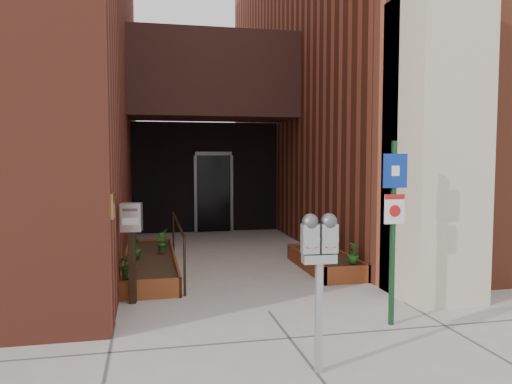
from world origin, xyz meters
TOP-DOWN VIEW (x-y plane):
  - ground at (0.00, 0.00)m, footprint 80.00×80.00m
  - architecture at (-0.18, 6.89)m, footprint 20.00×14.60m
  - planter_left at (-1.55, 2.70)m, footprint 0.90×3.60m
  - planter_right at (1.60, 2.20)m, footprint 0.80×2.20m
  - handrail at (-1.05, 2.65)m, footprint 0.04×3.34m
  - parking_meter at (0.02, -1.92)m, footprint 0.35×0.17m
  - sign_post at (1.37, -0.83)m, footprint 0.31×0.08m
  - payment_dropbox at (-1.80, 0.80)m, footprint 0.31×0.25m
  - shrub_left_a at (-1.85, 1.10)m, footprint 0.48×0.48m
  - shrub_left_b at (-1.34, 2.97)m, footprint 0.26×0.26m
  - shrub_left_c at (-1.80, 2.62)m, footprint 0.23×0.23m
  - shrub_left_d at (-1.25, 3.79)m, footprint 0.19×0.19m
  - shrub_right_a at (1.77, 1.30)m, footprint 0.28×0.28m
  - shrub_right_b at (1.78, 2.43)m, footprint 0.23×0.23m
  - shrub_right_c at (1.85, 3.06)m, footprint 0.40×0.40m

SIDE VIEW (x-z plane):
  - ground at x=0.00m, z-range 0.00..0.00m
  - planter_left at x=-1.55m, z-range -0.02..0.28m
  - planter_right at x=1.60m, z-range -0.02..0.28m
  - shrub_right_c at x=1.85m, z-range 0.30..0.62m
  - shrub_left_d at x=-1.25m, z-range 0.30..0.63m
  - shrub_left_c at x=-1.80m, z-range 0.30..0.64m
  - shrub_right_b at x=1.78m, z-range 0.30..0.64m
  - shrub_right_a at x=1.77m, z-range 0.30..0.65m
  - shrub_left_b at x=-1.34m, z-range 0.30..0.66m
  - shrub_left_a at x=-1.85m, z-range 0.30..0.71m
  - handrail at x=-1.05m, z-range 0.30..1.20m
  - payment_dropbox at x=-1.80m, z-range 0.32..1.75m
  - parking_meter at x=0.02m, z-range 0.43..1.98m
  - sign_post at x=1.37m, z-range 0.26..2.54m
  - architecture at x=-0.18m, z-range -0.02..9.98m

